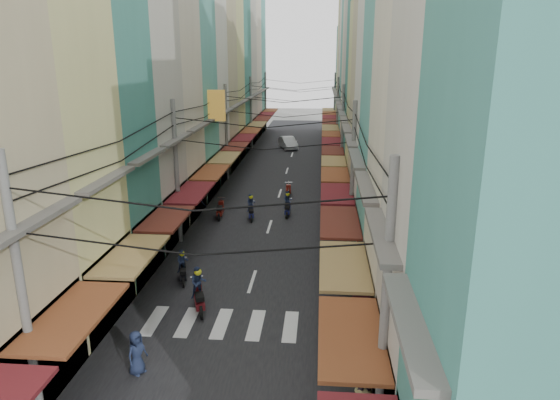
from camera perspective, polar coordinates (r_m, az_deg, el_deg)
The scene contains 15 objects.
ground at distance 26.11m, azimuth -2.59°, elevation -7.42°, with size 160.00×160.00×0.00m, color #62625E.
road at distance 45.06m, azimuth 0.62°, elevation 2.79°, with size 10.00×80.00×0.02m, color black.
sidewalk_left at distance 45.97m, azimuth -7.49°, elevation 2.95°, with size 3.00×80.00×0.06m, color gray.
sidewalk_right at distance 45.07m, azimuth 8.90°, elevation 2.62°, with size 3.00×80.00×0.06m, color gray.
crosswalk at distance 20.80m, azimuth -4.75°, elevation -13.95°, with size 7.55×2.40×0.01m.
building_row_left at distance 41.78m, azimuth -10.98°, elevation 14.98°, with size 7.80×67.67×23.70m.
building_row_right at distance 40.46m, azimuth 11.90°, elevation 14.38°, with size 7.80×68.98×22.59m.
utility_poles at distance 39.05m, azimuth 0.11°, elevation 10.51°, with size 10.20×66.13×8.20m.
white_car at distance 58.51m, azimuth 0.93°, elevation 5.89°, with size 4.86×1.91×1.72m, color silver.
bicycle at distance 27.66m, azimuth 12.15°, elevation -6.40°, with size 0.57×1.53×1.05m, color black.
moving_scooters at distance 30.17m, azimuth -3.14°, elevation -3.02°, with size 7.62×20.47×1.99m.
parked_scooters at distance 22.72m, azimuth 9.08°, elevation -10.06°, with size 13.42×13.62×1.00m.
pedestrians at distance 29.13m, azimuth -9.71°, elevation -3.00°, with size 12.02×25.12×2.08m.
market_umbrella at distance 18.36m, azimuth 11.90°, elevation -10.45°, with size 2.50×2.50×2.64m.
traffic_sign at distance 22.71m, azimuth 8.77°, elevation -5.53°, with size 0.10×0.64×2.91m.
Camera 1 is at (3.15, -23.72, 10.45)m, focal length 32.00 mm.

